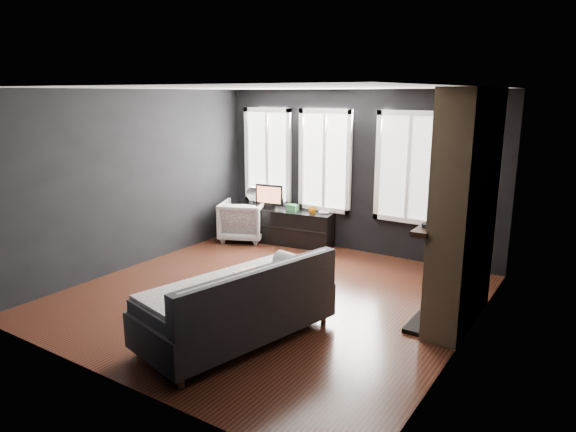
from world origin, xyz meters
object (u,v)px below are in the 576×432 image
Objects in this scene: armchair at (243,219)px; mug at (312,210)px; sofa at (236,299)px; book at (319,205)px; mantel_vase at (454,202)px; media_console at (286,226)px; monitor at (269,195)px.

armchair is 6.20× the size of mug.
sofa is 9.04× the size of book.
sofa is 16.67× the size of mug.
mantel_vase reaches higher than armchair.
media_console is (-1.60, 3.43, -0.16)m from sofa.
monitor is 3.76m from mantel_vase.
book is (0.61, 0.12, 0.43)m from media_console.
sofa reaches higher than book.
book is at bearing 119.12° from sofa.
book is 1.15× the size of mantel_vase.
mug is (1.30, 0.27, 0.28)m from armchair.
media_console is at bearing 159.89° from mantel_vase.
book reaches higher than media_console.
mantel_vase reaches higher than book.
armchair is (-2.35, 3.14, -0.06)m from sofa.
book is (0.06, 0.14, 0.05)m from mug.
mantel_vase reaches higher than monitor.
sofa is 2.69× the size of armchair.
monitor is at bearing -176.78° from armchair.
armchair is at bearing -163.26° from book.
mug is (0.87, 0.05, -0.18)m from monitor.
mug reaches higher than media_console.
book is (1.36, 0.41, 0.33)m from armchair.
media_console is 7.49× the size of book.
sofa is at bearing 103.67° from armchair.
armchair is 0.81m from media_console.
armchair is 0.45× the size of media_console.
book reaches higher than armchair.
sofa reaches higher than mug.
monitor reaches higher than mug.
media_console is 13.80× the size of mug.
mug is 0.54× the size of book.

